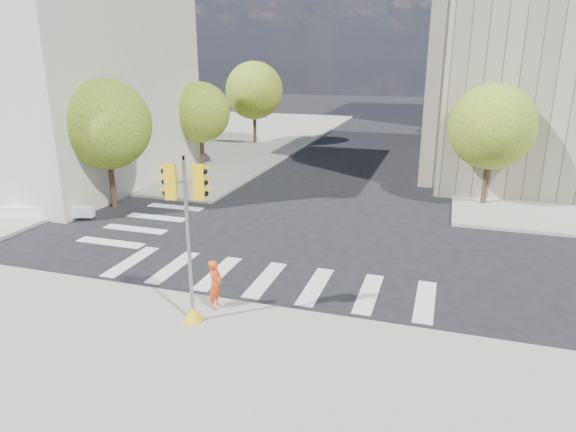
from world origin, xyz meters
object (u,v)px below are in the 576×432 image
object	(u,v)px
traffic_signal	(189,254)
photographer	(215,284)
planter_wall	(30,212)
lamp_near	(498,108)
lamp_far	(486,92)

from	to	relation	value
traffic_signal	photographer	size ratio (longest dim) A/B	3.17
photographer	planter_wall	bearing A→B (deg)	67.06
lamp_near	traffic_signal	world-z (taller)	lamp_near
planter_wall	photographer	bearing A→B (deg)	-41.66
lamp_far	traffic_signal	distance (m)	34.84
planter_wall	traffic_signal	bearing A→B (deg)	-45.83
traffic_signal	planter_wall	size ratio (longest dim) A/B	0.80
planter_wall	lamp_far	bearing A→B (deg)	35.06
lamp_near	photographer	xyz separation A→B (m)	(-8.74, -18.60, -3.67)
lamp_near	photographer	size ratio (longest dim) A/B	5.34
lamp_near	photographer	world-z (taller)	lamp_near
lamp_near	lamp_far	world-z (taller)	same
lamp_near	traffic_signal	size ratio (longest dim) A/B	1.68
photographer	planter_wall	xyz separation A→B (m)	(-12.26, 5.61, -0.51)
lamp_far	planter_wall	distance (m)	34.45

